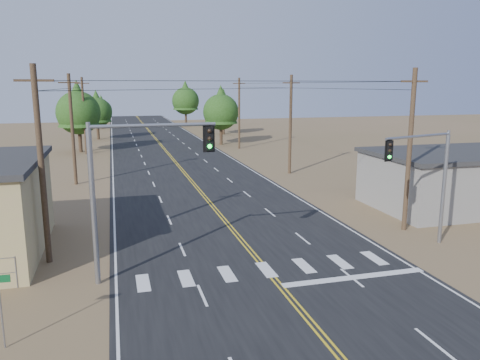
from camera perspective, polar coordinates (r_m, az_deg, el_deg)
name	(u,v)px	position (r m, az deg, el deg)	size (l,w,h in m)	color
ground	(342,360)	(17.03, 12.35, -20.64)	(220.00, 220.00, 0.00)	#806245
road	(192,182)	(44.16, -5.82, -0.28)	(15.00, 200.00, 0.02)	black
building_right	(473,180)	(39.31, 26.49, 0.05)	(15.00, 8.00, 4.00)	gray
utility_pole_left_near	(41,164)	(25.22, -23.07, 1.76)	(1.80, 0.30, 10.00)	#4C3826
utility_pole_left_mid	(72,129)	(44.97, -19.77, 5.90)	(1.80, 0.30, 10.00)	#4C3826
utility_pole_left_far	(84,115)	(64.88, -18.48, 7.50)	(1.80, 0.30, 10.00)	#4C3826
utility_pole_right_near	(410,149)	(30.48, 19.96, 3.52)	(1.80, 0.30, 10.00)	#4C3826
utility_pole_right_mid	(290,124)	(48.12, 6.17, 6.83)	(1.80, 0.30, 10.00)	#4C3826
utility_pole_right_far	(239,113)	(67.10, -0.11, 8.20)	(1.80, 0.30, 10.00)	#4C3826
signal_mast_left	(129,176)	(21.62, -13.36, 0.53)	(5.76, 0.44, 7.42)	gray
signal_mast_right	(429,171)	(27.57, 22.04, 1.05)	(4.96, 1.70, 6.52)	gray
street_sign	(0,300)	(18.38, -27.22, -12.85)	(0.80, 0.10, 2.69)	gray
tree_left_near	(78,108)	(67.00, -19.15, 8.26)	(5.81, 5.81, 9.68)	#3F2D1E
tree_left_mid	(97,109)	(82.10, -17.07, 8.24)	(4.93, 4.93, 8.22)	#3F2D1E
tree_left_far	(102,108)	(102.35, -16.53, 8.40)	(4.20, 4.20, 7.01)	#3F2D1E
tree_right_near	(221,108)	(71.65, -2.35, 8.72)	(5.41, 5.41, 9.02)	#3F2D1E
tree_right_mid	(223,106)	(87.12, -2.05, 8.97)	(5.05, 5.05, 8.41)	#3F2D1E
tree_right_far	(185,98)	(106.13, -6.67, 9.89)	(6.01, 6.01, 10.01)	#3F2D1E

